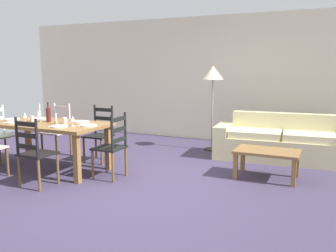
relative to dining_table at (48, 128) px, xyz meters
The scene contains 30 objects.
ground_plane 1.66m from the dining_table, ahead, with size 9.60×9.60×0.02m, color #3F3651.
wall_far 3.75m from the dining_table, 65.67° to the left, with size 9.60×0.16×2.70m, color beige.
dining_table is the anchor object (origin of this frame).
dining_chair_near_right 0.88m from the dining_table, 59.22° to the right, with size 0.43×0.41×0.96m.
dining_chair_far_left 0.87m from the dining_table, 122.76° to the left, with size 0.44×0.42×0.96m.
dining_chair_far_right 0.89m from the dining_table, 60.99° to the left, with size 0.42×0.40×0.96m.
dining_chair_head_east 1.18m from the dining_table, ahead, with size 0.41×0.43×0.96m.
dinner_plate_near_left 0.52m from the dining_table, 150.95° to the right, with size 0.24×0.24×0.02m, color white.
fork_near_left 0.66m from the dining_table, 157.38° to the right, with size 0.02×0.17×0.01m, color silver.
dinner_plate_near_right 0.52m from the dining_table, 29.05° to the right, with size 0.24×0.24×0.02m, color white.
fork_near_right 0.40m from the dining_table, 39.81° to the right, with size 0.02×0.17×0.01m, color silver.
dinner_plate_far_left 0.52m from the dining_table, 150.95° to the left, with size 0.24×0.24×0.02m, color white.
fork_far_left 0.66m from the dining_table, 157.38° to the left, with size 0.02×0.17×0.01m, color silver.
dinner_plate_far_right 0.52m from the dining_table, 29.05° to the left, with size 0.24×0.24×0.02m, color white.
fork_far_right 0.40m from the dining_table, 39.81° to the left, with size 0.02×0.17×0.01m, color silver.
dinner_plate_head_west 0.79m from the dining_table, behind, with size 0.24×0.24×0.02m, color white.
fork_head_west 0.93m from the dining_table, behind, with size 0.02×0.17×0.01m, color silver.
dinner_plate_head_east 0.79m from the dining_table, ahead, with size 0.24×0.24×0.02m, color white.
fork_head_east 0.64m from the dining_table, ahead, with size 0.02×0.17×0.01m, color silver.
wine_bottle 0.22m from the dining_table, 125.86° to the left, with size 0.07×0.07×0.32m.
wine_glass_near_left 0.41m from the dining_table, 154.48° to the right, with size 0.06×0.06×0.16m.
wine_glass_near_right 0.63m from the dining_table, 11.39° to the right, with size 0.06×0.06×0.16m.
wine_glass_far_left 0.39m from the dining_table, 157.87° to the left, with size 0.06×0.06×0.16m.
coffee_cup_primary 0.32m from the dining_table, 11.06° to the left, with size 0.07×0.07×0.09m, color beige.
coffee_cup_secondary 0.35m from the dining_table, behind, with size 0.07×0.07×0.09m, color beige.
candle_tall 0.25m from the dining_table, behind, with size 0.05×0.05×0.29m.
candle_short 0.24m from the dining_table, 11.31° to the right, with size 0.05×0.05×0.17m.
couch 3.94m from the dining_table, 33.64° to the left, with size 2.34×0.98×0.80m.
coffee_table 3.36m from the dining_table, 16.62° to the left, with size 0.90×0.56×0.42m.
standing_lamp 3.13m from the dining_table, 50.83° to the left, with size 0.40×0.40×1.64m.
Camera 1 is at (2.49, -4.26, 1.60)m, focal length 38.04 mm.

